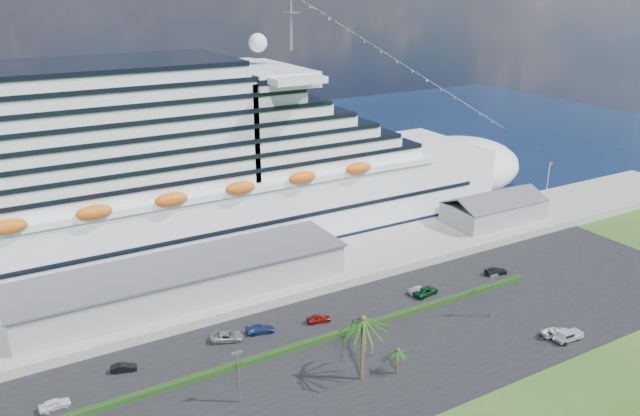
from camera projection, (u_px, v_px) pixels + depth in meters
ground at (431, 374)px, 95.00m from camera, size 420.00×420.00×0.00m
asphalt_lot at (388, 339)px, 103.94m from camera, size 140.00×38.00×0.12m
wharf at (305, 270)px, 127.28m from camera, size 240.00×20.00×1.80m
water at (172, 167)px, 200.91m from camera, size 420.00×160.00×0.02m
cruise_ship at (160, 181)px, 131.35m from camera, size 191.00×38.00×54.00m
terminal_building at (185, 279)px, 114.16m from camera, size 61.00×15.00×6.30m
port_shed at (494, 210)px, 150.47m from camera, size 24.00×12.31×7.37m
flagpole at (548, 183)px, 157.61m from camera, size 1.08×0.16×12.00m
hedge at (332, 336)px, 104.09m from camera, size 88.00×1.10×0.90m
lamp_post_left at (238, 371)px, 86.57m from camera, size 1.60×0.35×8.27m
lamp_post_right at (492, 291)px, 109.07m from camera, size 1.60×0.35×8.27m
palm_tall at (363, 326)px, 90.43m from camera, size 8.82×8.82×11.13m
palm_short at (398, 353)px, 93.68m from camera, size 3.53×3.53×4.56m
parked_car_0 at (55, 404)px, 86.80m from camera, size 4.30×1.84×1.45m
parked_car_1 at (124, 368)px, 95.15m from camera, size 4.16×2.44×1.29m
parked_car_2 at (227, 337)px, 103.25m from camera, size 6.03×4.41×1.52m
parked_car_3 at (260, 329)px, 105.58m from camera, size 5.28×3.05×1.44m
parked_car_4 at (319, 318)px, 108.92m from camera, size 4.51×2.58×1.45m
parked_car_5 at (420, 291)px, 118.73m from camera, size 4.59×2.49×1.44m
parked_car_6 at (425, 291)px, 118.42m from camera, size 5.82×3.32×1.53m
parked_car_7 at (496, 271)px, 126.80m from camera, size 5.20×2.91×1.42m
pickup_truck at (568, 336)px, 103.14m from camera, size 5.24×2.19×1.81m
boat_trailer at (554, 332)px, 104.22m from camera, size 5.56×4.05×1.54m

